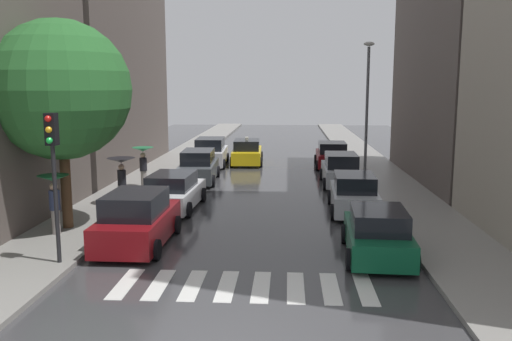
# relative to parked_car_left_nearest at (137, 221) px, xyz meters

# --- Properties ---
(ground_plane) EXTENTS (28.00, 72.00, 0.04)m
(ground_plane) POSITION_rel_parked_car_left_nearest_xyz_m (3.76, 17.22, -0.86)
(ground_plane) COLOR #3C3C3F
(sidewalk_left) EXTENTS (3.00, 72.00, 0.15)m
(sidewalk_left) POSITION_rel_parked_car_left_nearest_xyz_m (-2.74, 17.22, -0.77)
(sidewalk_left) COLOR gray
(sidewalk_left) RESTS_ON ground
(sidewalk_right) EXTENTS (3.00, 72.00, 0.15)m
(sidewalk_right) POSITION_rel_parked_car_left_nearest_xyz_m (10.26, 17.22, -0.77)
(sidewalk_right) COLOR gray
(sidewalk_right) RESTS_ON ground
(crosswalk_stripes) EXTENTS (6.75, 2.20, 0.01)m
(crosswalk_stripes) POSITION_rel_parked_car_left_nearest_xyz_m (3.76, -3.35, -0.84)
(crosswalk_stripes) COLOR silver
(crosswalk_stripes) RESTS_ON ground
(building_left_mid) EXTENTS (6.00, 15.35, 11.42)m
(building_left_mid) POSITION_rel_parked_car_left_nearest_xyz_m (-7.24, 15.67, 4.87)
(building_left_mid) COLOR #564C47
(building_left_mid) RESTS_ON ground
(building_right_mid) EXTENTS (6.00, 13.52, 15.25)m
(building_right_mid) POSITION_rel_parked_car_left_nearest_xyz_m (14.76, 12.75, 6.78)
(building_right_mid) COLOR #564C47
(building_right_mid) RESTS_ON ground
(parked_car_left_nearest) EXTENTS (2.15, 4.38, 1.82)m
(parked_car_left_nearest) POSITION_rel_parked_car_left_nearest_xyz_m (0.00, 0.00, 0.00)
(parked_car_left_nearest) COLOR maroon
(parked_car_left_nearest) RESTS_ON ground
(parked_car_left_second) EXTENTS (2.27, 4.49, 1.56)m
(parked_car_left_second) POSITION_rel_parked_car_left_nearest_xyz_m (0.05, 5.20, -0.11)
(parked_car_left_second) COLOR silver
(parked_car_left_second) RESTS_ON ground
(parked_car_left_third) EXTENTS (2.18, 4.64, 1.76)m
(parked_car_left_third) POSITION_rel_parked_car_left_nearest_xyz_m (0.06, 11.58, -0.02)
(parked_car_left_third) COLOR #474C51
(parked_car_left_third) RESTS_ON ground
(parked_car_left_fourth) EXTENTS (2.26, 4.67, 1.82)m
(parked_car_left_fourth) POSITION_rel_parked_car_left_nearest_xyz_m (-0.14, 17.44, 0.00)
(parked_car_left_fourth) COLOR silver
(parked_car_left_fourth) RESTS_ON ground
(parked_car_right_nearest) EXTENTS (2.18, 4.12, 1.55)m
(parked_car_right_nearest) POSITION_rel_parked_car_left_nearest_xyz_m (7.62, -0.72, -0.11)
(parked_car_right_nearest) COLOR #0C4C2D
(parked_car_right_nearest) RESTS_ON ground
(parked_car_right_second) EXTENTS (2.11, 4.23, 1.63)m
(parked_car_right_second) POSITION_rel_parked_car_left_nearest_xyz_m (7.60, 5.04, -0.08)
(parked_car_right_second) COLOR #B2B7BF
(parked_car_right_second) RESTS_ON ground
(parked_car_right_third) EXTENTS (2.01, 4.45, 1.70)m
(parked_car_right_third) POSITION_rel_parked_car_left_nearest_xyz_m (7.65, 11.08, -0.05)
(parked_car_right_third) COLOR #B2B7BF
(parked_car_right_third) RESTS_ON ground
(parked_car_right_fourth) EXTENTS (2.14, 4.14, 1.64)m
(parked_car_right_fourth) POSITION_rel_parked_car_left_nearest_xyz_m (7.67, 17.10, -0.07)
(parked_car_right_fourth) COLOR maroon
(parked_car_right_fourth) RESTS_ON ground
(taxi_midroad) EXTENTS (2.20, 4.55, 1.81)m
(taxi_midroad) POSITION_rel_parked_car_left_nearest_xyz_m (2.16, 18.42, -0.08)
(taxi_midroad) COLOR yellow
(taxi_midroad) RESTS_ON ground
(pedestrian_near_tree) EXTENTS (1.19, 1.19, 2.00)m
(pedestrian_near_tree) POSITION_rel_parked_car_left_nearest_xyz_m (-2.20, 5.40, 0.84)
(pedestrian_near_tree) COLOR #38513D
(pedestrian_near_tree) RESTS_ON sidewalk_left
(pedestrian_by_kerb) EXTENTS (1.05, 1.05, 2.01)m
(pedestrian_by_kerb) POSITION_rel_parked_car_left_nearest_xyz_m (-2.29, 9.15, 0.79)
(pedestrian_by_kerb) COLOR gray
(pedestrian_by_kerb) RESTS_ON sidewalk_left
(pedestrian_far_side) EXTENTS (1.06, 1.06, 2.05)m
(pedestrian_far_side) POSITION_rel_parked_car_left_nearest_xyz_m (-3.05, 0.71, 0.82)
(pedestrian_far_side) COLOR gray
(pedestrian_far_side) RESTS_ON sidewalk_left
(street_tree_left) EXTENTS (4.85, 4.85, 7.32)m
(street_tree_left) POSITION_rel_parked_car_left_nearest_xyz_m (-2.99, 1.57, 4.19)
(street_tree_left) COLOR #513823
(street_tree_left) RESTS_ON sidewalk_left
(traffic_light_left_corner) EXTENTS (0.30, 0.42, 4.30)m
(traffic_light_left_corner) POSITION_rel_parked_car_left_nearest_xyz_m (-1.69, -2.19, 2.44)
(traffic_light_left_corner) COLOR black
(traffic_light_left_corner) RESTS_ON sidewalk_left
(lamp_post_right) EXTENTS (0.60, 0.28, 7.43)m
(lamp_post_right) POSITION_rel_parked_car_left_nearest_xyz_m (9.31, 13.92, 3.56)
(lamp_post_right) COLOR #595B60
(lamp_post_right) RESTS_ON sidewalk_right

